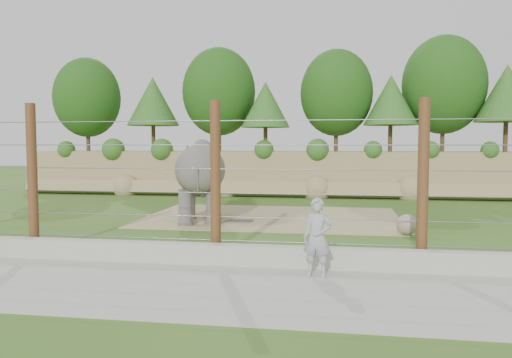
# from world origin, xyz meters

# --- Properties ---
(ground) EXTENTS (90.00, 90.00, 0.00)m
(ground) POSITION_xyz_m (0.00, 0.00, 0.00)
(ground) COLOR #316118
(ground) RESTS_ON ground
(back_embankment) EXTENTS (30.00, 5.52, 8.77)m
(back_embankment) POSITION_xyz_m (0.59, 12.68, 3.97)
(back_embankment) COLOR tan
(back_embankment) RESTS_ON ground
(dirt_patch) EXTENTS (10.00, 7.00, 0.02)m
(dirt_patch) POSITION_xyz_m (0.50, 3.00, 0.01)
(dirt_patch) COLOR #9D915D
(dirt_patch) RESTS_ON ground
(drain_grate) EXTENTS (1.00, 0.60, 0.03)m
(drain_grate) POSITION_xyz_m (-0.59, 1.70, 0.04)
(drain_grate) COLOR #262628
(drain_grate) RESTS_ON dirt_patch
(elephant) EXTENTS (2.37, 4.01, 3.04)m
(elephant) POSITION_xyz_m (-2.03, 1.43, 1.52)
(elephant) COLOR #605B56
(elephant) RESTS_ON ground
(stone_ball) EXTENTS (0.66, 0.66, 0.66)m
(stone_ball) POSITION_xyz_m (5.25, -0.30, 0.35)
(stone_ball) COLOR gray
(stone_ball) RESTS_ON dirt_patch
(retaining_wall) EXTENTS (26.00, 0.35, 0.50)m
(retaining_wall) POSITION_xyz_m (0.00, -5.00, 0.25)
(retaining_wall) COLOR #AEADA1
(retaining_wall) RESTS_ON ground
(walkway) EXTENTS (26.00, 4.00, 0.01)m
(walkway) POSITION_xyz_m (0.00, -7.00, 0.01)
(walkway) COLOR #AEADA1
(walkway) RESTS_ON ground
(barrier_fence) EXTENTS (20.26, 0.26, 4.00)m
(barrier_fence) POSITION_xyz_m (0.00, -4.50, 2.00)
(barrier_fence) COLOR #522E12
(barrier_fence) RESTS_ON ground
(zookeeper) EXTENTS (0.70, 0.54, 1.74)m
(zookeeper) POSITION_xyz_m (2.59, -5.74, 0.88)
(zookeeper) COLOR silver
(zookeeper) RESTS_ON walkway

